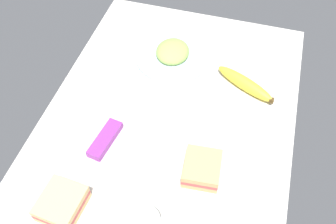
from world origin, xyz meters
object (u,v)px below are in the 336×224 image
spoon (174,119)px  snack_bar (105,139)px  plate_of_food (173,54)px  banana (245,84)px  sandwich_side (62,204)px  sandwich_main (202,168)px  paper_napkin (114,94)px

spoon → snack_bar: size_ratio=0.87×
plate_of_food → spoon: bearing=-163.6°
banana → sandwich_side: bearing=144.6°
sandwich_main → banana: 29.77cm
sandwich_main → sandwich_side: 31.85cm
banana → plate_of_food: bearing=74.4°
plate_of_food → spoon: 23.18cm
sandwich_main → spoon: sandwich_main is taller
banana → paper_napkin: 35.97cm
snack_bar → sandwich_main: bearing=-85.9°
sandwich_main → paper_napkin: (17.11, 28.31, -2.05)cm
plate_of_food → banana: 23.22cm
plate_of_food → spoon: size_ratio=2.21×
sandwich_main → spoon: (13.26, 10.31, -1.82)cm
sandwich_main → spoon: size_ratio=0.98×
plate_of_food → banana: size_ratio=1.24×
plate_of_food → snack_bar: bearing=166.6°
banana → snack_bar: size_ratio=1.56×
spoon → paper_napkin: 18.40cm
sandwich_side → spoon: 34.40cm
sandwich_main → snack_bar: (2.08, 24.81, -1.20)cm
spoon → snack_bar: bearing=127.7°
sandwich_main → snack_bar: sandwich_main is taller
paper_napkin → spoon: bearing=-102.1°
sandwich_main → banana: bearing=-10.7°
sandwich_side → snack_bar: (18.76, -2.33, -1.20)cm
sandwich_side → paper_napkin: bearing=2.0°
banana → spoon: size_ratio=1.78×
sandwich_side → spoon: size_ratio=1.04×
banana → paper_napkin: bearing=109.7°
plate_of_food → snack_bar: plate_of_food is taller
sandwich_main → snack_bar: size_ratio=0.86×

